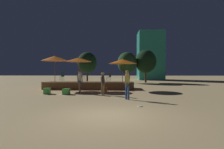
{
  "coord_description": "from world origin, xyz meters",
  "views": [
    {
      "loc": [
        0.41,
        -7.0,
        1.8
      ],
      "look_at": [
        0.0,
        5.45,
        1.54
      ],
      "focal_mm": 28.0,
      "sensor_mm": 36.0,
      "label": 1
    }
  ],
  "objects_px": {
    "cube_seat_0": "(66,91)",
    "bistro_chair_0": "(62,76)",
    "bistro_chair_2": "(109,76)",
    "person_2": "(127,83)",
    "bistro_chair_1": "(82,76)",
    "cube_seat_1": "(47,91)",
    "patio_umbrella_1": "(78,60)",
    "person_0": "(80,80)",
    "patio_umbrella_0": "(123,61)",
    "cube_seat_2": "(104,89)",
    "patio_umbrella_2": "(55,58)",
    "background_tree_2": "(146,62)",
    "background_tree_0": "(87,63)",
    "frisbee_disc": "(140,106)",
    "person_1": "(103,83)",
    "background_tree_1": "(127,63)"
  },
  "relations": [
    {
      "from": "person_0",
      "to": "background_tree_2",
      "type": "distance_m",
      "value": 15.19
    },
    {
      "from": "cube_seat_0",
      "to": "person_1",
      "type": "distance_m",
      "value": 2.96
    },
    {
      "from": "cube_seat_0",
      "to": "bistro_chair_0",
      "type": "bearing_deg",
      "value": 110.76
    },
    {
      "from": "patio_umbrella_2",
      "to": "person_1",
      "type": "bearing_deg",
      "value": -36.94
    },
    {
      "from": "patio_umbrella_2",
      "to": "background_tree_0",
      "type": "xyz_separation_m",
      "value": [
        1.0,
        12.2,
        0.17
      ]
    },
    {
      "from": "background_tree_0",
      "to": "cube_seat_1",
      "type": "bearing_deg",
      "value": -91.58
    },
    {
      "from": "background_tree_0",
      "to": "background_tree_2",
      "type": "relative_size",
      "value": 0.98
    },
    {
      "from": "bistro_chair_1",
      "to": "person_2",
      "type": "bearing_deg",
      "value": 176.44
    },
    {
      "from": "patio_umbrella_0",
      "to": "cube_seat_1",
      "type": "height_order",
      "value": "patio_umbrella_0"
    },
    {
      "from": "cube_seat_1",
      "to": "bistro_chair_1",
      "type": "bearing_deg",
      "value": 66.44
    },
    {
      "from": "patio_umbrella_1",
      "to": "bistro_chair_2",
      "type": "xyz_separation_m",
      "value": [
        2.91,
        0.5,
        -1.56
      ]
    },
    {
      "from": "cube_seat_1",
      "to": "person_2",
      "type": "xyz_separation_m",
      "value": [
        6.12,
        -2.47,
        0.8
      ]
    },
    {
      "from": "patio_umbrella_1",
      "to": "cube_seat_1",
      "type": "xyz_separation_m",
      "value": [
        -1.78,
        -3.07,
        -2.63
      ]
    },
    {
      "from": "cube_seat_1",
      "to": "bistro_chair_1",
      "type": "xyz_separation_m",
      "value": [
        1.89,
        4.33,
        1.07
      ]
    },
    {
      "from": "bistro_chair_0",
      "to": "bistro_chair_2",
      "type": "bearing_deg",
      "value": -5.28
    },
    {
      "from": "bistro_chair_0",
      "to": "background_tree_0",
      "type": "bearing_deg",
      "value": 96.05
    },
    {
      "from": "patio_umbrella_2",
      "to": "person_0",
      "type": "xyz_separation_m",
      "value": [
        3.05,
        -2.83,
        -1.98
      ]
    },
    {
      "from": "cube_seat_0",
      "to": "bistro_chair_1",
      "type": "height_order",
      "value": "bistro_chair_1"
    },
    {
      "from": "cube_seat_1",
      "to": "background_tree_0",
      "type": "distance_m",
      "value": 15.77
    },
    {
      "from": "background_tree_0",
      "to": "patio_umbrella_1",
      "type": "bearing_deg",
      "value": -83.76
    },
    {
      "from": "person_0",
      "to": "bistro_chair_0",
      "type": "relative_size",
      "value": 2.0
    },
    {
      "from": "person_0",
      "to": "bistro_chair_0",
      "type": "height_order",
      "value": "person_0"
    },
    {
      "from": "person_2",
      "to": "background_tree_1",
      "type": "xyz_separation_m",
      "value": [
        0.79,
        15.2,
        1.97
      ]
    },
    {
      "from": "patio_umbrella_1",
      "to": "bistro_chair_1",
      "type": "height_order",
      "value": "patio_umbrella_1"
    },
    {
      "from": "patio_umbrella_2",
      "to": "bistro_chair_2",
      "type": "height_order",
      "value": "patio_umbrella_2"
    },
    {
      "from": "frisbee_disc",
      "to": "background_tree_0",
      "type": "height_order",
      "value": "background_tree_0"
    },
    {
      "from": "patio_umbrella_0",
      "to": "person_0",
      "type": "height_order",
      "value": "patio_umbrella_0"
    },
    {
      "from": "cube_seat_0",
      "to": "person_2",
      "type": "xyz_separation_m",
      "value": [
        4.56,
        -2.31,
        0.81
      ]
    },
    {
      "from": "cube_seat_1",
      "to": "background_tree_0",
      "type": "relative_size",
      "value": 0.11
    },
    {
      "from": "patio_umbrella_0",
      "to": "cube_seat_2",
      "type": "distance_m",
      "value": 3.32
    },
    {
      "from": "cube_seat_2",
      "to": "person_0",
      "type": "height_order",
      "value": "person_0"
    },
    {
      "from": "patio_umbrella_0",
      "to": "person_2",
      "type": "height_order",
      "value": "patio_umbrella_0"
    },
    {
      "from": "patio_umbrella_1",
      "to": "background_tree_1",
      "type": "relative_size",
      "value": 0.68
    },
    {
      "from": "patio_umbrella_2",
      "to": "bistro_chair_0",
      "type": "height_order",
      "value": "patio_umbrella_2"
    },
    {
      "from": "patio_umbrella_1",
      "to": "frisbee_disc",
      "type": "distance_m",
      "value": 9.52
    },
    {
      "from": "person_2",
      "to": "background_tree_1",
      "type": "height_order",
      "value": "background_tree_1"
    },
    {
      "from": "patio_umbrella_2",
      "to": "bistro_chair_2",
      "type": "distance_m",
      "value": 5.54
    },
    {
      "from": "cube_seat_2",
      "to": "person_1",
      "type": "distance_m",
      "value": 2.28
    },
    {
      "from": "person_0",
      "to": "patio_umbrella_1",
      "type": "bearing_deg",
      "value": -170.35
    },
    {
      "from": "frisbee_disc",
      "to": "background_tree_1",
      "type": "distance_m",
      "value": 17.59
    },
    {
      "from": "patio_umbrella_0",
      "to": "background_tree_0",
      "type": "bearing_deg",
      "value": 114.18
    },
    {
      "from": "bistro_chair_1",
      "to": "frisbee_disc",
      "type": "height_order",
      "value": "bistro_chair_1"
    },
    {
      "from": "bistro_chair_1",
      "to": "cube_seat_1",
      "type": "bearing_deg",
      "value": 120.96
    },
    {
      "from": "cube_seat_0",
      "to": "background_tree_1",
      "type": "xyz_separation_m",
      "value": [
        5.35,
        12.89,
        2.79
      ]
    },
    {
      "from": "person_1",
      "to": "frisbee_disc",
      "type": "distance_m",
      "value": 4.79
    },
    {
      "from": "patio_umbrella_2",
      "to": "background_tree_2",
      "type": "height_order",
      "value": "background_tree_2"
    },
    {
      "from": "patio_umbrella_0",
      "to": "cube_seat_1",
      "type": "relative_size",
      "value": 5.7
    },
    {
      "from": "person_2",
      "to": "background_tree_0",
      "type": "bearing_deg",
      "value": 148.41
    },
    {
      "from": "person_2",
      "to": "background_tree_2",
      "type": "height_order",
      "value": "background_tree_2"
    },
    {
      "from": "cube_seat_0",
      "to": "person_2",
      "type": "height_order",
      "value": "person_2"
    }
  ]
}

